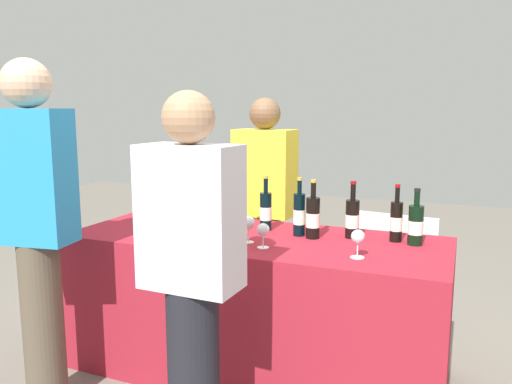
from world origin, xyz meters
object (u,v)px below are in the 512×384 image
object	(u,v)px
server_pouring	(265,205)
guest_1	(192,271)
wine_bottle_2	(266,211)
wine_glass_4	(358,238)
wine_glass_2	(249,224)
guest_0	(36,221)
wine_bottle_6	(396,221)
wine_bottle_7	(416,225)
wine_glass_1	(167,219)
wine_glass_3	(263,231)
wine_bottle_4	(313,217)
wine_bottle_0	(156,204)
wine_bottle_5	(352,218)
wine_bottle_3	(299,214)
wine_glass_0	(160,213)
wine_bottle_1	(237,206)
menu_board	(395,270)

from	to	relation	value
server_pouring	guest_1	xyz separation A→B (m)	(0.25, -1.44, -0.00)
wine_bottle_2	wine_glass_4	bearing A→B (deg)	-30.31
wine_glass_2	guest_0	world-z (taller)	guest_0
wine_bottle_6	guest_1	distance (m)	1.20
wine_bottle_2	wine_bottle_7	bearing A→B (deg)	-0.23
wine_glass_2	guest_1	xyz separation A→B (m)	(0.03, -0.66, -0.05)
wine_glass_1	wine_glass_3	xyz separation A→B (m)	(0.59, -0.04, -0.00)
wine_bottle_4	wine_bottle_0	bearing A→B (deg)	179.61
wine_glass_4	wine_bottle_5	bearing A→B (deg)	105.86
wine_bottle_5	server_pouring	bearing A→B (deg)	146.41
wine_bottle_3	server_pouring	xyz separation A→B (m)	(-0.42, 0.53, -0.07)
wine_bottle_7	wine_glass_0	bearing A→B (deg)	-168.66
wine_glass_1	wine_glass_2	distance (m)	0.48
wine_bottle_2	wine_bottle_1	bearing A→B (deg)	170.35
wine_glass_0	wine_bottle_1	bearing A→B (deg)	42.76
wine_glass_3	guest_0	distance (m)	1.11
wine_bottle_5	server_pouring	distance (m)	0.84
wine_glass_3	guest_0	size ratio (longest dim) A/B	0.07
guest_0	wine_glass_3	bearing A→B (deg)	18.78
wine_bottle_5	wine_glass_3	xyz separation A→B (m)	(-0.37, -0.38, -0.02)
wine_bottle_7	wine_bottle_1	bearing A→B (deg)	177.93
guest_1	menu_board	bearing A→B (deg)	73.01
wine_glass_0	wine_glass_2	xyz separation A→B (m)	(0.56, -0.02, -0.01)
wine_bottle_5	wine_bottle_7	size ratio (longest dim) A/B	1.06
wine_bottle_3	server_pouring	bearing A→B (deg)	128.17
wine_bottle_0	menu_board	xyz separation A→B (m)	(1.36, 0.89, -0.52)
wine_glass_3	menu_board	xyz separation A→B (m)	(0.52, 1.19, -0.50)
wine_glass_4	wine_bottle_6	bearing A→B (deg)	71.88
wine_bottle_4	wine_glass_2	distance (m)	0.36
wine_bottle_6	wine_bottle_7	world-z (taller)	wine_bottle_6
wine_glass_4	server_pouring	size ratio (longest dim) A/B	0.09
wine_bottle_6	menu_board	bearing A→B (deg)	96.29
wine_bottle_2	wine_glass_0	xyz separation A→B (m)	(-0.54, -0.28, -0.01)
wine_bottle_3	menu_board	bearing A→B (deg)	63.69
wine_bottle_1	wine_bottle_7	distance (m)	1.04
wine_glass_1	guest_1	distance (m)	0.81
wine_glass_1	wine_bottle_1	bearing A→B (deg)	54.22
wine_bottle_3	menu_board	xyz separation A→B (m)	(0.43, 0.87, -0.53)
wine_bottle_0	wine_glass_3	distance (m)	0.89
server_pouring	wine_bottle_2	bearing A→B (deg)	116.49
wine_bottle_2	wine_glass_0	world-z (taller)	wine_bottle_2
wine_bottle_5	menu_board	world-z (taller)	wine_bottle_5
wine_glass_4	menu_board	bearing A→B (deg)	88.08
wine_glass_0	wine_glass_3	xyz separation A→B (m)	(0.67, -0.09, -0.02)
wine_bottle_1	wine_glass_3	world-z (taller)	wine_bottle_1
wine_bottle_2	server_pouring	distance (m)	0.53
wine_glass_4	guest_0	size ratio (longest dim) A/B	0.08
menu_board	wine_glass_1	bearing A→B (deg)	-126.67
guest_0	menu_board	distance (m)	2.34
wine_glass_1	wine_bottle_5	bearing A→B (deg)	19.68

